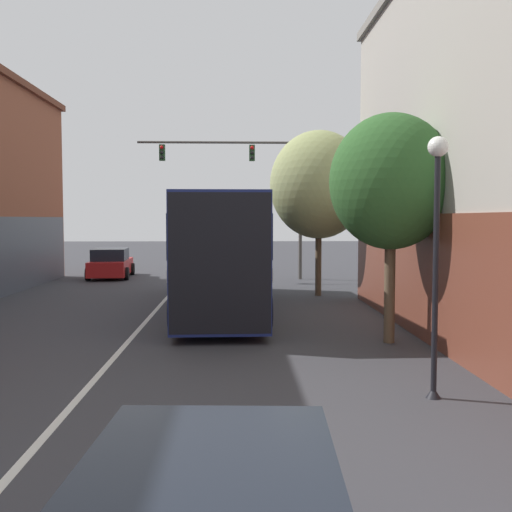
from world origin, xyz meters
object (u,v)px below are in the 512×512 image
at_px(street_lamp, 436,238).
at_px(street_tree_far, 319,185).
at_px(parked_car_left_near, 111,264).
at_px(bus, 220,247).
at_px(traffic_signal_gantry, 254,177).
at_px(street_tree_near, 391,182).

xyz_separation_m(street_lamp, street_tree_far, (-0.12, 13.75, 1.66)).
bearing_deg(parked_car_left_near, street_tree_far, -131.31).
bearing_deg(street_lamp, bus, 110.95).
bearing_deg(bus, street_tree_far, -49.36).
bearing_deg(street_lamp, traffic_signal_gantry, 96.98).
bearing_deg(street_tree_near, street_lamp, -95.07).
xyz_separation_m(bus, street_tree_near, (4.35, -5.68, 1.86)).
distance_m(parked_car_left_near, street_tree_far, 12.95).
height_order(bus, street_tree_far, street_tree_far).
distance_m(street_lamp, street_tree_far, 13.85).
bearing_deg(bus, street_lamp, -160.53).
height_order(bus, street_tree_near, street_tree_near).
bearing_deg(street_tree_far, street_lamp, -89.52).
relative_size(bus, street_tree_far, 1.84).
height_order(bus, traffic_signal_gantry, traffic_signal_gantry).
xyz_separation_m(parked_car_left_near, street_tree_far, (9.84, -7.56, 3.70)).
bearing_deg(street_lamp, parked_car_left_near, 115.04).
bearing_deg(street_lamp, street_tree_near, 84.93).
relative_size(street_lamp, street_tree_far, 0.68).
bearing_deg(street_tree_far, traffic_signal_gantry, 109.94).
distance_m(parked_car_left_near, street_tree_near, 19.92).
height_order(traffic_signal_gantry, street_lamp, traffic_signal_gantry).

